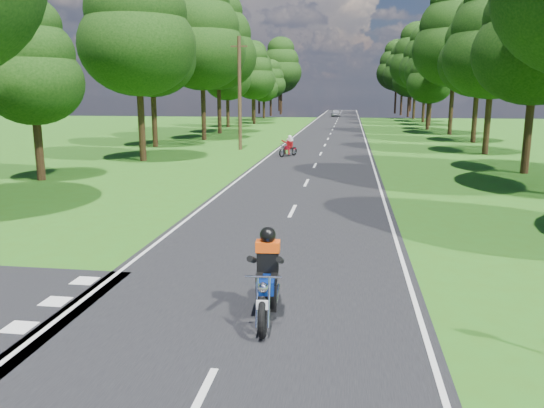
# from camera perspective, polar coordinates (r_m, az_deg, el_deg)

# --- Properties ---
(ground) EXTENTS (160.00, 160.00, 0.00)m
(ground) POSITION_cam_1_polar(r_m,az_deg,el_deg) (11.07, -2.28, -9.87)
(ground) COLOR #2D5E15
(ground) RESTS_ON ground
(main_road) EXTENTS (7.00, 140.00, 0.02)m
(main_road) POSITION_cam_1_polar(r_m,az_deg,el_deg) (60.27, 6.53, 7.94)
(main_road) COLOR black
(main_road) RESTS_ON ground
(road_markings) EXTENTS (7.40, 140.00, 0.01)m
(road_markings) POSITION_cam_1_polar(r_m,az_deg,el_deg) (58.41, 6.33, 7.83)
(road_markings) COLOR silver
(road_markings) RESTS_ON main_road
(treeline) EXTENTS (40.00, 115.35, 14.78)m
(treeline) POSITION_cam_1_polar(r_m,az_deg,el_deg) (70.29, 8.18, 15.18)
(treeline) COLOR black
(treeline) RESTS_ON ground
(telegraph_pole) EXTENTS (1.20, 0.26, 8.00)m
(telegraph_pole) POSITION_cam_1_polar(r_m,az_deg,el_deg) (38.92, -3.50, 11.84)
(telegraph_pole) COLOR #382616
(telegraph_pole) RESTS_ON ground
(rider_near_blue) EXTENTS (0.81, 2.05, 1.67)m
(rider_near_blue) POSITION_cam_1_polar(r_m,az_deg,el_deg) (9.77, -0.56, -7.53)
(rider_near_blue) COLOR navy
(rider_near_blue) RESTS_ON main_road
(rider_far_red) EXTENTS (1.27, 1.71, 1.37)m
(rider_far_red) POSITION_cam_1_polar(r_m,az_deg,el_deg) (34.68, 1.75, 6.28)
(rider_far_red) COLOR #A90D23
(rider_far_red) RESTS_ON main_road
(distant_car) EXTENTS (1.81, 3.86, 1.28)m
(distant_car) POSITION_cam_1_polar(r_m,az_deg,el_deg) (93.37, 6.86, 9.71)
(distant_car) COLOR #ACAEB3
(distant_car) RESTS_ON main_road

